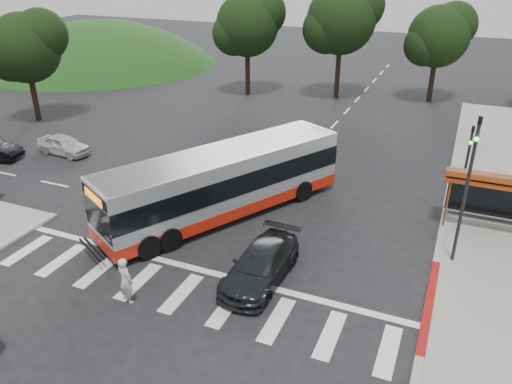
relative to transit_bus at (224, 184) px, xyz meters
The scene contains 17 objects.
ground 2.68m from the transit_bus, 49.44° to the right, with size 140.00×140.00×0.00m, color black.
sidewalk_east 14.02m from the transit_bus, 27.39° to the left, with size 4.00×40.00×0.12m, color gray.
curb_east 12.29m from the transit_bus, 31.72° to the left, with size 0.30×40.00×0.15m, color #9E9991.
curb_east_red 11.08m from the transit_bus, 19.12° to the right, with size 0.32×6.00×0.15m, color maroon.
hillside_nw 41.81m from the transit_bus, 137.16° to the left, with size 44.00×44.00×10.00m, color #163C13.
crosswalk_ladder 6.94m from the transit_bus, 78.32° to the right, with size 18.00×2.60×0.01m, color silver.
bus_shelter 12.68m from the transit_bus, 16.10° to the left, with size 4.20×1.60×2.86m.
traffic_signal_ne_tall 11.18m from the transit_bus, ahead, with size 0.18×0.37×6.50m.
traffic_signal_ne_short 12.98m from the transit_bus, 32.18° to the left, with size 0.18×0.37×4.00m.
tree_north_a 25.04m from the transit_bus, 91.30° to the left, with size 6.60×6.15×10.17m.
tree_north_b 27.78m from the transit_bus, 74.31° to the left, with size 5.72×5.33×8.43m.
tree_north_c 24.49m from the transit_bus, 110.85° to the left, with size 6.16×5.74×9.30m.
tree_west_a 22.59m from the transit_bus, 157.62° to the left, with size 5.72×5.33×8.43m.
transit_bus is the anchor object (origin of this frame).
pedestrian 7.84m from the transit_bus, 91.95° to the right, with size 0.70×0.46×1.93m, color silver.
dark_sedan 6.02m from the transit_bus, 49.43° to the right, with size 1.99×4.90×1.42m, color black.
west_car_white 13.89m from the transit_bus, 165.91° to the left, with size 1.51×3.76×1.28m, color silver.
Camera 1 is at (8.90, -18.44, 12.06)m, focal length 35.00 mm.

